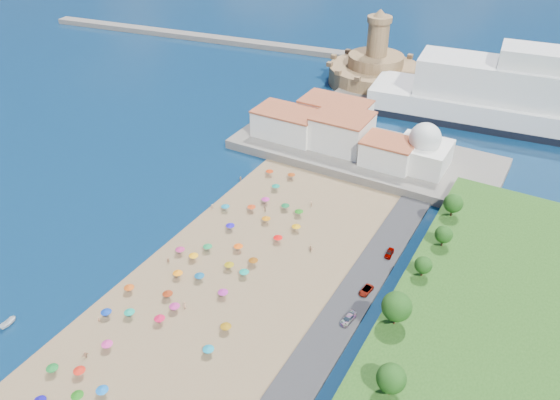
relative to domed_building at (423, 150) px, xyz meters
The scene contains 11 objects.
ground 77.60m from the domed_building, 112.91° to the right, with size 700.00×700.00×0.00m, color #071938.
terrace 21.44m from the domed_building, behind, with size 90.00×36.00×3.00m, color #59544C.
jetty 56.51m from the domed_building, 138.62° to the left, with size 18.00×70.00×2.40m, color #59544C.
breakwater 162.43m from the domed_building, 149.64° to the left, with size 200.00×7.00×2.60m, color #59544C.
waterfront_buildings 33.17m from the domed_building, behind, with size 57.00×29.00×11.00m.
domed_building is the anchor object (origin of this frame).
fortress 79.11m from the domed_building, 122.08° to the left, with size 40.00×40.00×32.40m.
beach_parasols 89.35m from the domed_building, 110.41° to the right, with size 32.19×115.39×2.20m.
beachgoers 77.55m from the domed_building, 115.18° to the right, with size 36.44×94.29×1.90m.
parked_cars 75.41m from the domed_building, 85.41° to the right, with size 2.69×75.70×1.44m.
hillside_trees 82.31m from the domed_building, 77.63° to the right, with size 12.87×108.82×8.11m.
Camera 1 is at (65.49, -83.78, 90.72)m, focal length 35.00 mm.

